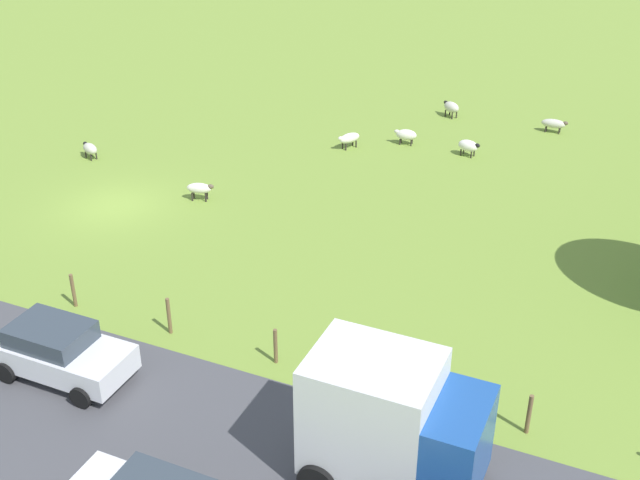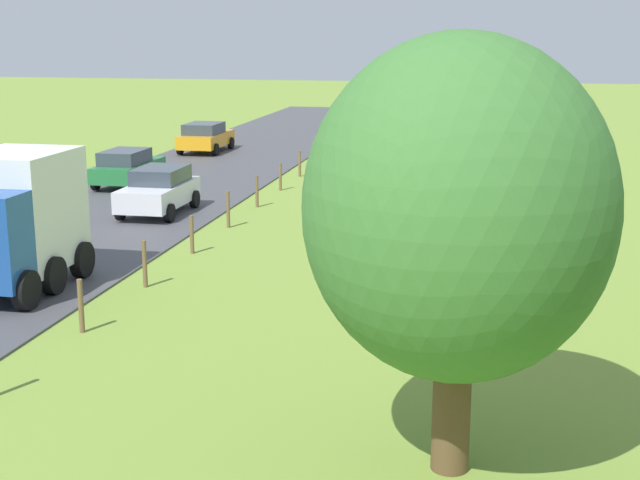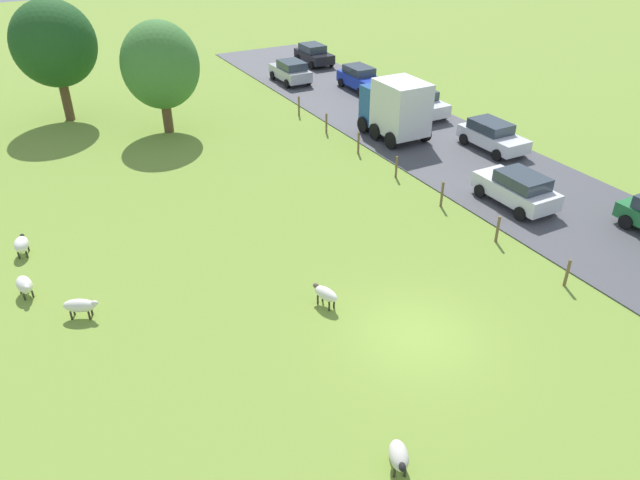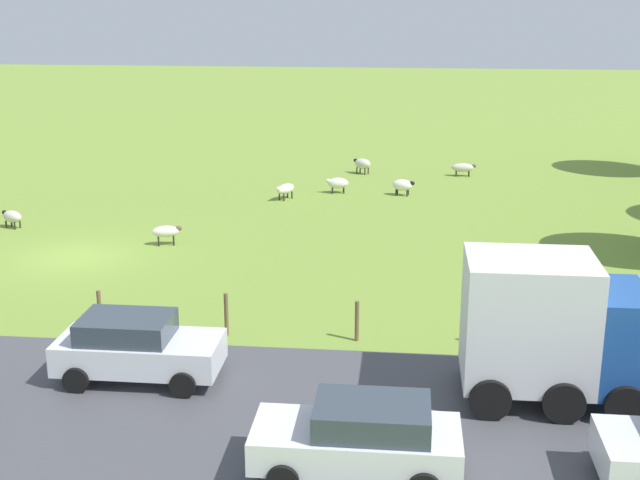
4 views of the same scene
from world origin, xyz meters
The scene contains 22 objects.
ground_plane centered at (0.00, 0.00, 0.00)m, with size 160.00×160.00×0.00m, color olive.
sheep_1 centered at (-3.65, -4.06, 0.47)m, with size 0.84×1.09×0.73m.
sheep_3 centered at (-11.05, 11.82, 0.50)m, with size 0.73×1.13×0.77m.
sheep_4 centered at (-11.24, 8.71, 0.48)m, with size 0.66×1.13×0.75m.
sheep_5 centered at (-1.91, 2.90, 0.53)m, with size 0.73×1.18×0.76m.
sheep_6 centered at (-9.68, 6.39, 0.50)m, with size 1.24×0.96×0.74m.
tree_0 centered at (-6.72, 28.16, 4.76)m, with size 5.03×5.03×7.38m.
tree_2 centered at (-1.75, 22.92, 4.03)m, with size 4.51×4.51×6.57m.
fence_post_1 centered at (6.62, -0.33, 0.57)m, with size 0.12×0.12×1.14m, color brown.
fence_post_2 centered at (6.62, 3.36, 0.60)m, with size 0.12×0.12×1.20m, color brown.
fence_post_3 centered at (6.62, 7.05, 0.63)m, with size 0.12×0.12×1.26m, color brown.
fence_post_4 centered at (6.62, 10.73, 0.58)m, with size 0.12×0.12×1.16m, color brown.
fence_post_5 centered at (6.62, 14.42, 0.62)m, with size 0.12×0.12×1.25m, color brown.
fence_post_6 centered at (6.62, 18.11, 0.61)m, with size 0.12×0.12×1.22m, color brown.
fence_post_7 centered at (6.62, 21.79, 0.64)m, with size 0.12×0.12×1.27m, color brown.
truck_0 centered at (9.74, 15.40, 1.87)m, with size 2.66×4.16×3.47m.
car_1 centered at (13.10, 24.60, 0.92)m, with size 1.96×4.14×1.66m.
car_2 centered at (13.54, 32.68, 0.89)m, with size 2.05×3.94×1.60m.
car_4 centered at (9.70, 5.44, 0.90)m, with size 2.03×4.05×1.63m.
car_5 centered at (13.52, 11.22, 0.87)m, with size 2.00×4.16×1.57m.
car_6 centered at (13.49, 17.85, 0.91)m, with size 2.06×3.85×1.65m.
car_7 centered at (9.45, 28.75, 0.91)m, with size 2.03×3.91×1.65m.
Camera 3 is at (-10.29, -12.03, 12.95)m, focal length 33.35 mm.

